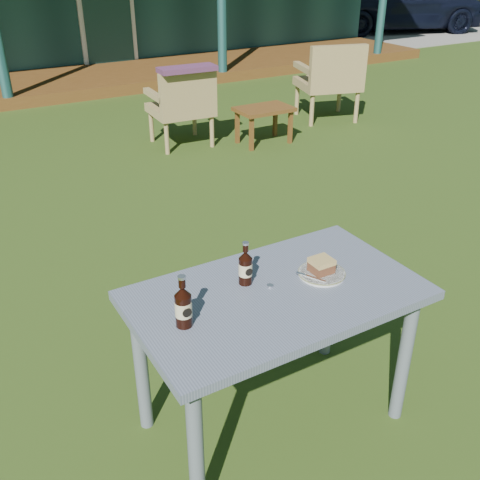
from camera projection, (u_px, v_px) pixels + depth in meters
ground at (145, 268)px, 3.86m from camera, size 80.00×80.00×0.00m
gravel_strip at (394, 24)px, 15.00m from camera, size 9.00×6.00×0.02m
car_near at (395, 0)px, 13.52m from camera, size 4.55×3.00×1.44m
cafe_table at (276, 311)px, 2.35m from camera, size 1.20×0.70×0.72m
plate at (322, 273)px, 2.41m from camera, size 0.20×0.20×0.01m
cake_slice at (321, 265)px, 2.40m from camera, size 0.09×0.09×0.06m
fork at (311, 277)px, 2.37m from camera, size 0.07×0.13×0.00m
cola_bottle_near at (245, 267)px, 2.32m from camera, size 0.06×0.06×0.19m
cola_bottle_far at (183, 306)px, 2.06m from camera, size 0.06×0.07×0.22m
bottle_cap at (270, 286)px, 2.33m from camera, size 0.03×0.03×0.01m
armchair_left at (183, 104)px, 5.94m from camera, size 0.65×0.61×0.83m
armchair_right at (331, 78)px, 6.80m from camera, size 0.84×0.81×0.93m
floral_throw at (187, 69)px, 5.63m from camera, size 0.60×0.25×0.05m
side_table at (264, 113)px, 6.09m from camera, size 0.60×0.40×0.40m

